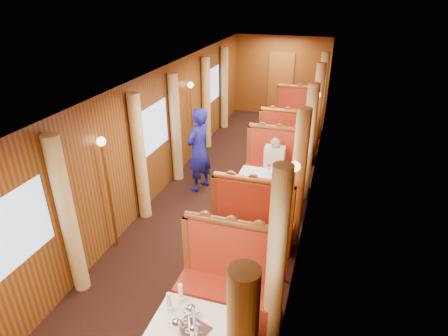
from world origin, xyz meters
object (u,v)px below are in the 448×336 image
at_px(banquette_far_aft, 296,118).
at_px(passenger, 274,160).
at_px(table_far, 291,131).
at_px(steward, 199,150).
at_px(banquette_mid_fwd, 253,222).
at_px(tea_tray, 192,329).
at_px(teapot_left, 177,327).
at_px(rose_vase_mid, 269,168).
at_px(teapot_back, 191,313).
at_px(table_mid, 266,195).
at_px(banquette_mid_aft, 275,169).
at_px(banquette_far_fwd, 286,143).
at_px(rose_vase_far, 294,112).
at_px(teapot_right, 194,333).
at_px(banquette_near_aft, 228,284).

distance_m(banquette_far_aft, passenger, 3.77).
xyz_separation_m(table_far, steward, (-1.51, -3.00, 0.51)).
bearing_deg(steward, table_far, 172.54).
bearing_deg(banquette_mid_fwd, passenger, 90.00).
height_order(tea_tray, steward, steward).
relative_size(teapot_left, rose_vase_mid, 0.48).
xyz_separation_m(teapot_back, passenger, (0.13, 4.17, -0.08)).
bearing_deg(rose_vase_mid, teapot_back, -92.65).
bearing_deg(banquette_mid_fwd, table_mid, 90.00).
relative_size(teapot_back, rose_vase_mid, 0.49).
bearing_deg(teapot_left, banquette_mid_fwd, 75.10).
bearing_deg(table_mid, banquette_mid_fwd, -90.00).
bearing_deg(banquette_mid_fwd, table_far, 90.00).
height_order(banquette_mid_aft, teapot_back, banquette_mid_aft).
bearing_deg(steward, banquette_far_fwd, 162.03).
xyz_separation_m(tea_tray, rose_vase_far, (0.10, 7.03, 0.17)).
relative_size(rose_vase_mid, steward, 0.20).
height_order(tea_tray, rose_vase_far, rose_vase_far).
bearing_deg(teapot_right, teapot_back, 112.99).
xyz_separation_m(banquette_mid_aft, teapot_right, (-0.02, -4.64, 0.39)).
xyz_separation_m(rose_vase_far, passenger, (-0.03, -2.72, -0.19)).
bearing_deg(banquette_far_fwd, steward, -127.22).
relative_size(teapot_left, teapot_back, 0.98).
relative_size(banquette_mid_fwd, teapot_left, 7.80).
distance_m(teapot_right, rose_vase_far, 7.12).
bearing_deg(table_far, teapot_right, -90.18).
height_order(banquette_mid_fwd, table_far, banquette_mid_fwd).
xyz_separation_m(banquette_mid_aft, teapot_back, (-0.13, -4.43, 0.40)).
distance_m(banquette_mid_fwd, teapot_left, 2.65).
bearing_deg(teapot_left, rose_vase_mid, 75.97).
relative_size(banquette_near_aft, banquette_mid_aft, 1.00).
xyz_separation_m(banquette_near_aft, teapot_left, (-0.20, -1.14, 0.40)).
height_order(tea_tray, teapot_left, teapot_left).
relative_size(banquette_mid_fwd, rose_vase_far, 3.72).
bearing_deg(passenger, teapot_right, -90.29).
xyz_separation_m(table_far, teapot_right, (-0.02, -7.13, 0.44)).
xyz_separation_m(teapot_back, rose_vase_far, (0.17, 6.90, 0.11)).
xyz_separation_m(teapot_left, rose_vase_far, (0.24, 7.11, 0.11)).
relative_size(table_mid, rose_vase_mid, 2.92).
xyz_separation_m(banquette_mid_aft, passenger, (-0.00, -0.25, 0.32)).
bearing_deg(banquette_far_aft, tea_tray, -90.48).
relative_size(banquette_mid_fwd, rose_vase_mid, 3.72).
bearing_deg(banquette_far_fwd, passenger, -90.00).
relative_size(teapot_right, rose_vase_far, 0.42).
height_order(banquette_far_aft, teapot_back, banquette_far_aft).
height_order(banquette_mid_fwd, rose_vase_far, banquette_mid_fwd).
xyz_separation_m(teapot_left, rose_vase_mid, (0.23, 3.65, 0.11)).
relative_size(table_far, teapot_back, 6.00).
bearing_deg(tea_tray, banquette_far_aft, 89.52).
height_order(table_mid, steward, steward).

